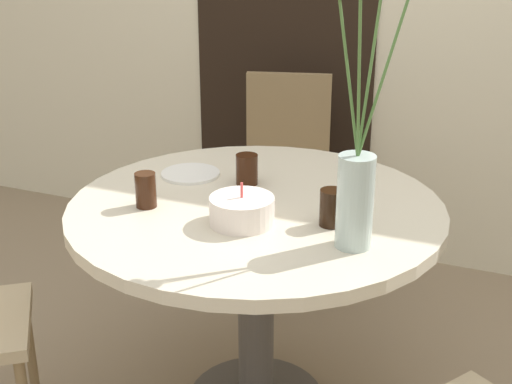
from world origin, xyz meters
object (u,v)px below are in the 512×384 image
(flower_vase, at_px, (358,163))
(drink_glass_2, at_px, (247,169))
(drink_glass_0, at_px, (146,190))
(drink_glass_1, at_px, (332,208))
(birthday_cake, at_px, (242,210))
(side_plate, at_px, (191,174))
(chair_right_flank, at_px, (286,166))

(flower_vase, xyz_separation_m, drink_glass_2, (-0.45, 0.31, -0.18))
(flower_vase, height_order, drink_glass_0, flower_vase)
(drink_glass_0, xyz_separation_m, drink_glass_1, (0.57, 0.09, 0.00))
(flower_vase, height_order, drink_glass_1, flower_vase)
(birthday_cake, distance_m, side_plate, 0.45)
(chair_right_flank, xyz_separation_m, drink_glass_2, (0.16, -0.80, 0.27))
(side_plate, relative_size, drink_glass_1, 1.86)
(birthday_cake, height_order, drink_glass_2, birthday_cake)
(flower_vase, bearing_deg, drink_glass_0, 178.97)
(drink_glass_0, bearing_deg, birthday_cake, -0.54)
(drink_glass_1, bearing_deg, drink_glass_2, 149.28)
(flower_vase, distance_m, drink_glass_1, 0.23)
(drink_glass_1, bearing_deg, side_plate, 159.45)
(side_plate, xyz_separation_m, drink_glass_2, (0.21, -0.00, 0.05))
(chair_right_flank, height_order, birthday_cake, chair_right_flank)
(drink_glass_2, bearing_deg, flower_vase, -34.48)
(flower_vase, relative_size, drink_glass_1, 7.24)
(drink_glass_0, bearing_deg, side_plate, 90.94)
(birthday_cake, xyz_separation_m, drink_glass_2, (-0.12, 0.30, 0.01))
(chair_right_flank, distance_m, drink_glass_0, 1.14)
(drink_glass_0, distance_m, drink_glass_2, 0.36)
(side_plate, xyz_separation_m, drink_glass_0, (0.00, -0.30, 0.05))
(drink_glass_2, bearing_deg, birthday_cake, -69.13)
(chair_right_flank, distance_m, side_plate, 0.84)
(side_plate, distance_m, drink_glass_0, 0.30)
(birthday_cake, bearing_deg, drink_glass_2, 110.87)
(side_plate, height_order, drink_glass_2, drink_glass_2)
(drink_glass_0, relative_size, drink_glass_2, 1.07)
(flower_vase, distance_m, drink_glass_2, 0.58)
(side_plate, xyz_separation_m, drink_glass_1, (0.57, -0.21, 0.05))
(birthday_cake, bearing_deg, chair_right_flank, 103.95)
(chair_right_flank, bearing_deg, drink_glass_1, -78.01)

